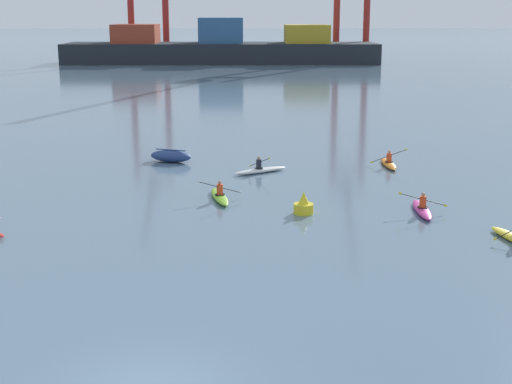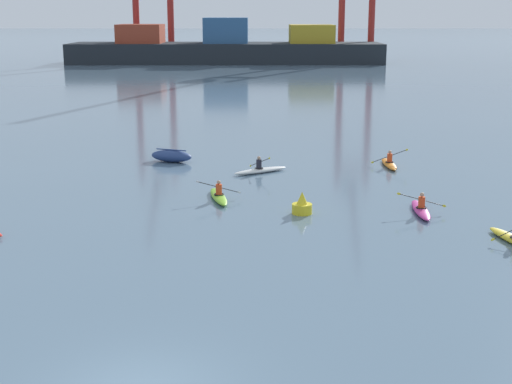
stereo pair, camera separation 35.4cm
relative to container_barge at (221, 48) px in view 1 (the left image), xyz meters
name	(u,v)px [view 1 (the left image)]	position (x,y,z in m)	size (l,w,h in m)	color
container_barge	(221,48)	(0.00, 0.00, 0.00)	(54.55, 11.95, 7.81)	#1E2328
capsized_dinghy	(171,156)	(0.21, -88.15, -2.21)	(2.82, 1.93, 0.76)	navy
channel_buoy	(304,206)	(7.33, -99.78, -2.20)	(0.90, 0.90, 1.00)	yellow
kayak_white	(260,170)	(5.52, -91.24, -2.39)	(3.20, 2.32, 1.08)	silver
kayak_lime	(220,196)	(3.49, -97.22, -2.39)	(2.17, 3.45, 1.00)	#7ABC2D
kayak_orange	(389,163)	(13.04, -89.45, -2.39)	(2.18, 3.41, 1.06)	orange
kayak_magenta	(422,209)	(12.65, -99.64, -2.39)	(2.23, 3.42, 0.95)	#C13384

